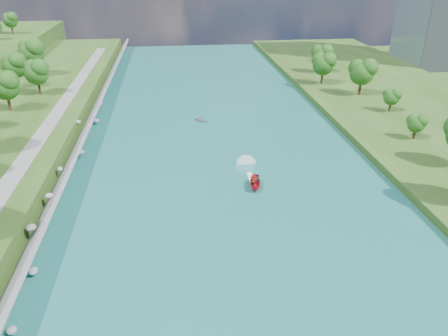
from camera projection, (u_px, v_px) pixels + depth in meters
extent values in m
plane|color=#2D5119|center=(239.00, 239.00, 57.74)|extent=(260.00, 260.00, 0.00)
cube|color=#1B6763|center=(221.00, 172.00, 75.58)|extent=(55.00, 240.00, 0.10)
cube|color=slate|center=(66.00, 171.00, 72.01)|extent=(3.54, 236.00, 4.05)
ellipsoid|color=gray|center=(11.00, 330.00, 42.95)|extent=(1.03, 1.06, 0.81)
ellipsoid|color=gray|center=(33.00, 271.00, 50.65)|extent=(1.07, 1.30, 0.75)
ellipsoid|color=gray|center=(31.00, 228.00, 55.65)|extent=(1.32, 1.31, 0.84)
ellipsoid|color=gray|center=(49.00, 196.00, 62.99)|extent=(1.20, 1.05, 0.72)
ellipsoid|color=gray|center=(60.00, 169.00, 71.56)|extent=(0.92, 0.96, 0.67)
ellipsoid|color=gray|center=(80.00, 152.00, 80.01)|extent=(1.48, 1.45, 0.90)
ellipsoid|color=gray|center=(78.00, 122.00, 89.29)|extent=(1.12, 1.06, 0.85)
ellipsoid|color=gray|center=(96.00, 121.00, 96.70)|extent=(1.41, 1.29, 0.85)
ellipsoid|color=gray|center=(99.00, 104.00, 105.21)|extent=(1.75, 1.42, 1.27)
cube|color=gray|center=(22.00, 164.00, 70.52)|extent=(3.00, 200.00, 0.10)
ellipsoid|color=#274512|center=(6.00, 87.00, 92.73)|extent=(6.21, 6.21, 10.34)
ellipsoid|color=#274512|center=(37.00, 74.00, 103.90)|extent=(6.06, 6.06, 10.10)
ellipsoid|color=#274512|center=(15.00, 67.00, 109.70)|extent=(6.26, 6.26, 10.43)
ellipsoid|color=#274512|center=(32.00, 54.00, 120.14)|extent=(7.25, 7.25, 12.09)
ellipsoid|color=#274512|center=(416.00, 125.00, 84.25)|extent=(3.55, 3.55, 5.91)
ellipsoid|color=#274512|center=(391.00, 98.00, 99.26)|extent=(3.82, 3.82, 6.37)
ellipsoid|color=#274512|center=(362.00, 74.00, 110.27)|extent=(6.59, 6.59, 10.98)
ellipsoid|color=#274512|center=(323.00, 66.00, 120.13)|extent=(6.16, 6.16, 10.27)
ellipsoid|color=#274512|center=(321.00, 56.00, 132.22)|extent=(6.07, 6.07, 10.11)
ellipsoid|color=#274512|center=(325.00, 53.00, 146.41)|extent=(3.72, 3.72, 6.20)
ellipsoid|color=#274512|center=(10.00, 21.00, 152.92)|extent=(5.20, 5.20, 8.67)
imported|color=red|center=(255.00, 183.00, 70.07)|extent=(2.37, 4.58, 1.69)
imported|color=#66605B|center=(253.00, 182.00, 69.49)|extent=(0.76, 0.59, 1.84)
imported|color=#66605B|center=(258.00, 179.00, 70.42)|extent=(1.05, 1.04, 1.71)
cube|color=white|center=(252.00, 179.00, 73.11)|extent=(0.90, 5.00, 0.06)
imported|color=#9A9DA3|center=(202.00, 120.00, 98.58)|extent=(3.94, 3.95, 0.67)
imported|color=#66605B|center=(202.00, 118.00, 98.34)|extent=(0.71, 0.57, 1.26)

